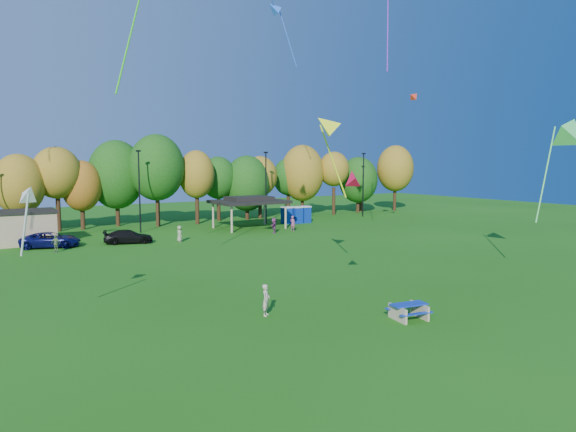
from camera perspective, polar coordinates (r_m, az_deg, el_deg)
ground at (r=22.94m, az=8.43°, el=-13.84°), size 160.00×160.00×0.00m
tree_line at (r=63.24m, az=-20.24°, el=3.94°), size 93.57×10.55×11.15m
lamp_posts at (r=58.66m, az=-16.19°, el=2.95°), size 64.50×0.25×9.09m
utility_building at (r=54.83m, az=-27.64°, el=-1.11°), size 6.30×4.30×3.25m
pavilion at (r=60.46m, az=-4.34°, el=1.67°), size 8.20×6.20×3.77m
porta_potties at (r=65.52m, az=0.95°, el=0.15°), size 3.75×1.59×2.18m
picnic_table at (r=26.53m, az=13.26°, el=-10.15°), size 2.04×1.78×0.79m
kite_flyer at (r=26.35m, az=-2.46°, el=-9.31°), size 0.69×0.69×1.61m
car_c at (r=51.64m, az=-24.88°, el=-2.42°), size 5.58×3.78×1.42m
car_d at (r=51.59m, az=-17.32°, el=-2.20°), size 4.88×3.03×1.32m
far_person_1 at (r=51.22m, az=-11.97°, el=-1.95°), size 0.52×0.79×1.61m
far_person_2 at (r=57.97m, az=0.53°, el=-0.83°), size 0.61×0.75×1.77m
far_person_3 at (r=56.39m, az=-1.57°, el=-1.05°), size 1.34×1.57×1.71m
far_person_4 at (r=48.74m, az=-24.40°, el=-2.80°), size 0.88×0.92×1.53m
kite_1 at (r=55.28m, az=13.89°, el=12.84°), size 1.23×0.93×1.23m
kite_2 at (r=25.76m, az=-26.89°, el=2.16°), size 1.22×2.10×3.37m
kite_4 at (r=55.91m, az=-1.56°, el=22.03°), size 3.80×1.48×6.42m
kite_5 at (r=41.35m, az=28.83°, el=8.46°), size 5.06×2.85×8.04m
kite_11 at (r=26.82m, az=7.21°, el=4.31°), size 1.42×1.55×1.24m
kite_12 at (r=32.31m, az=4.20°, el=9.99°), size 3.22×2.50×5.58m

